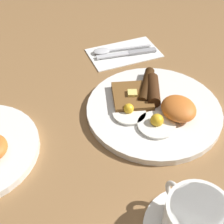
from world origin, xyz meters
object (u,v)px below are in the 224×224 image
at_px(knife, 129,53).
at_px(spoon, 108,50).
at_px(teacup_near, 195,221).
at_px(breakfast_plate_near, 154,108).

height_order(knife, spoon, spoon).
relative_size(teacup_near, spoon, 0.94).
bearing_deg(teacup_near, spoon, -7.05).
height_order(breakfast_plate_near, spoon, breakfast_plate_near).
bearing_deg(teacup_near, knife, -13.16).
bearing_deg(spoon, knife, 156.21).
distance_m(teacup_near, spoon, 0.52).
bearing_deg(breakfast_plate_near, spoon, 1.48).
xyz_separation_m(breakfast_plate_near, knife, (0.22, -0.04, -0.01)).
xyz_separation_m(knife, spoon, (0.03, 0.05, 0.00)).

